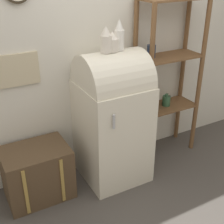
# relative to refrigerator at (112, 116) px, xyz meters

# --- Properties ---
(ground_plane) EXTENTS (12.00, 12.00, 0.00)m
(ground_plane) POSITION_rel_refrigerator_xyz_m (0.00, -0.23, -0.71)
(ground_plane) COLOR #4C4742
(wall_back) EXTENTS (7.00, 0.09, 2.70)m
(wall_back) POSITION_rel_refrigerator_xyz_m (-0.00, 0.35, 0.64)
(wall_back) COLOR silver
(wall_back) RESTS_ON ground_plane
(refrigerator) EXTENTS (0.63, 0.67, 1.36)m
(refrigerator) POSITION_rel_refrigerator_xyz_m (0.00, 0.00, 0.00)
(refrigerator) COLOR silver
(refrigerator) RESTS_ON ground_plane
(suitcase_trunk) EXTENTS (0.62, 0.47, 0.52)m
(suitcase_trunk) POSITION_rel_refrigerator_xyz_m (-0.80, 0.05, -0.45)
(suitcase_trunk) COLOR brown
(suitcase_trunk) RESTS_ON ground_plane
(shelf_unit) EXTENTS (0.73, 0.35, 1.77)m
(shelf_unit) POSITION_rel_refrigerator_xyz_m (0.74, 0.13, 0.28)
(shelf_unit) COLOR brown
(shelf_unit) RESTS_ON ground_plane
(vase_left) EXTENTS (0.10, 0.10, 0.24)m
(vase_left) POSITION_rel_refrigerator_xyz_m (-0.07, -0.00, 0.76)
(vase_left) COLOR silver
(vase_left) RESTS_ON refrigerator
(vase_center) EXTENTS (0.12, 0.12, 0.18)m
(vase_center) POSITION_rel_refrigerator_xyz_m (0.00, 0.01, 0.73)
(vase_center) COLOR silver
(vase_center) RESTS_ON refrigerator
(vase_right) EXTENTS (0.09, 0.09, 0.28)m
(vase_right) POSITION_rel_refrigerator_xyz_m (0.07, 0.01, 0.78)
(vase_right) COLOR white
(vase_right) RESTS_ON refrigerator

